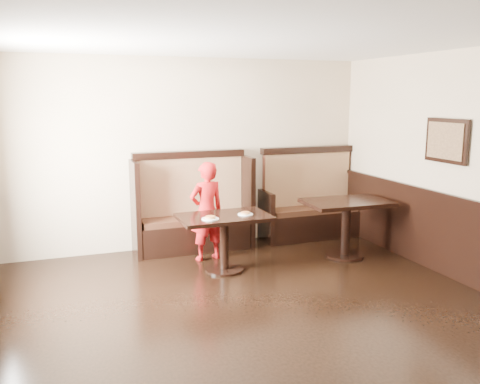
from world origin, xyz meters
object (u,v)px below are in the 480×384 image
booth_neighbor (310,207)px  table_neighbor (346,215)px  child (207,211)px  table_main (224,228)px  booth_main (192,214)px

booth_neighbor → table_neighbor: size_ratio=1.39×
booth_neighbor → child: 1.99m
table_main → child: size_ratio=0.85×
booth_main → booth_neighbor: same height
booth_neighbor → child: bearing=-163.4°
booth_main → table_main: 1.11m
booth_main → booth_neighbor: 1.95m
table_main → table_neighbor: 1.81m
booth_neighbor → table_neighbor: booth_neighbor is taller
booth_main → child: booth_main is taller
booth_main → child: bearing=-84.6°
table_main → table_neighbor: (1.80, -0.01, 0.04)m
booth_neighbor → booth_main: bearing=179.9°
table_main → booth_main: bearing=96.4°
table_neighbor → child: bearing=166.1°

